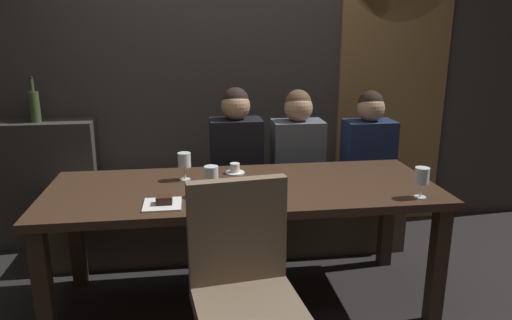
{
  "coord_description": "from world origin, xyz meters",
  "views": [
    {
      "loc": [
        -0.27,
        -2.54,
        1.61
      ],
      "look_at": [
        0.1,
        0.18,
        0.84
      ],
      "focal_mm": 33.28,
      "sensor_mm": 36.0,
      "label": 1
    }
  ],
  "objects_px": {
    "chair_near_side": "(244,280)",
    "diner_far_end": "(369,142)",
    "diner_redhead": "(236,145)",
    "diner_bearded": "(297,145)",
    "wine_bottle_pale_label": "(34,105)",
    "dessert_plate": "(163,203)",
    "espresso_cup": "(235,169)",
    "banquette_bench": "(234,221)",
    "wine_glass_end_right": "(211,176)",
    "wine_glass_center_front": "(422,176)",
    "wine_glass_far_left": "(184,161)",
    "dining_table": "(243,200)"
  },
  "relations": [
    {
      "from": "banquette_bench",
      "to": "wine_glass_end_right",
      "type": "bearing_deg",
      "value": -102.45
    },
    {
      "from": "diner_redhead",
      "to": "dessert_plate",
      "type": "height_order",
      "value": "diner_redhead"
    },
    {
      "from": "diner_bearded",
      "to": "dessert_plate",
      "type": "bearing_deg",
      "value": -134.07
    },
    {
      "from": "wine_bottle_pale_label",
      "to": "espresso_cup",
      "type": "relative_size",
      "value": 2.72
    },
    {
      "from": "dining_table",
      "to": "chair_near_side",
      "type": "distance_m",
      "value": 0.73
    },
    {
      "from": "wine_glass_center_front",
      "to": "espresso_cup",
      "type": "relative_size",
      "value": 1.37
    },
    {
      "from": "banquette_bench",
      "to": "espresso_cup",
      "type": "relative_size",
      "value": 20.83
    },
    {
      "from": "diner_bearded",
      "to": "dessert_plate",
      "type": "relative_size",
      "value": 3.92
    },
    {
      "from": "diner_redhead",
      "to": "diner_far_end",
      "type": "bearing_deg",
      "value": 2.8
    },
    {
      "from": "dining_table",
      "to": "dessert_plate",
      "type": "bearing_deg",
      "value": -150.01
    },
    {
      "from": "dining_table",
      "to": "wine_bottle_pale_label",
      "type": "relative_size",
      "value": 6.75
    },
    {
      "from": "banquette_bench",
      "to": "wine_bottle_pale_label",
      "type": "xyz_separation_m",
      "value": [
        -1.4,
        0.32,
        0.84
      ]
    },
    {
      "from": "chair_near_side",
      "to": "wine_glass_far_left",
      "type": "bearing_deg",
      "value": 105.81
    },
    {
      "from": "diner_redhead",
      "to": "wine_glass_far_left",
      "type": "xyz_separation_m",
      "value": [
        -0.35,
        -0.51,
        0.04
      ]
    },
    {
      "from": "diner_far_end",
      "to": "wine_glass_end_right",
      "type": "relative_size",
      "value": 4.41
    },
    {
      "from": "wine_glass_end_right",
      "to": "diner_bearded",
      "type": "bearing_deg",
      "value": 51.53
    },
    {
      "from": "diner_far_end",
      "to": "dessert_plate",
      "type": "bearing_deg",
      "value": -146.08
    },
    {
      "from": "diner_redhead",
      "to": "espresso_cup",
      "type": "height_order",
      "value": "diner_redhead"
    },
    {
      "from": "espresso_cup",
      "to": "dining_table",
      "type": "bearing_deg",
      "value": -84.3
    },
    {
      "from": "wine_glass_far_left",
      "to": "wine_glass_end_right",
      "type": "relative_size",
      "value": 1.0
    },
    {
      "from": "diner_bearded",
      "to": "dessert_plate",
      "type": "xyz_separation_m",
      "value": [
        -0.9,
        -0.93,
        -0.05
      ]
    },
    {
      "from": "espresso_cup",
      "to": "dessert_plate",
      "type": "xyz_separation_m",
      "value": [
        -0.41,
        -0.5,
        -0.01
      ]
    },
    {
      "from": "chair_near_side",
      "to": "diner_far_end",
      "type": "height_order",
      "value": "diner_far_end"
    },
    {
      "from": "wine_glass_end_right",
      "to": "diner_far_end",
      "type": "bearing_deg",
      "value": 35.73
    },
    {
      "from": "diner_redhead",
      "to": "espresso_cup",
      "type": "bearing_deg",
      "value": -96.52
    },
    {
      "from": "chair_near_side",
      "to": "diner_redhead",
      "type": "xyz_separation_m",
      "value": [
        0.1,
        1.39,
        0.25
      ]
    },
    {
      "from": "chair_near_side",
      "to": "diner_bearded",
      "type": "bearing_deg",
      "value": 68.8
    },
    {
      "from": "wine_glass_center_front",
      "to": "espresso_cup",
      "type": "bearing_deg",
      "value": 148.91
    },
    {
      "from": "chair_near_side",
      "to": "dessert_plate",
      "type": "height_order",
      "value": "chair_near_side"
    },
    {
      "from": "diner_redhead",
      "to": "wine_glass_end_right",
      "type": "bearing_deg",
      "value": -104.39
    },
    {
      "from": "diner_far_end",
      "to": "banquette_bench",
      "type": "bearing_deg",
      "value": -178.77
    },
    {
      "from": "dessert_plate",
      "to": "banquette_bench",
      "type": "bearing_deg",
      "value": 65.39
    },
    {
      "from": "wine_bottle_pale_label",
      "to": "dessert_plate",
      "type": "bearing_deg",
      "value": -52.98
    },
    {
      "from": "wine_glass_end_right",
      "to": "espresso_cup",
      "type": "relative_size",
      "value": 1.37
    },
    {
      "from": "wine_glass_far_left",
      "to": "dessert_plate",
      "type": "bearing_deg",
      "value": -104.4
    },
    {
      "from": "wine_glass_end_right",
      "to": "dining_table",
      "type": "bearing_deg",
      "value": 36.9
    },
    {
      "from": "wine_glass_end_right",
      "to": "dessert_plate",
      "type": "relative_size",
      "value": 0.86
    },
    {
      "from": "wine_glass_center_front",
      "to": "wine_glass_end_right",
      "type": "xyz_separation_m",
      "value": [
        -1.09,
        0.17,
        -0.0
      ]
    },
    {
      "from": "diner_bearded",
      "to": "banquette_bench",
      "type": "bearing_deg",
      "value": 177.24
    },
    {
      "from": "diner_redhead",
      "to": "wine_glass_end_right",
      "type": "height_order",
      "value": "diner_redhead"
    },
    {
      "from": "diner_bearded",
      "to": "wine_glass_end_right",
      "type": "height_order",
      "value": "diner_bearded"
    },
    {
      "from": "diner_redhead",
      "to": "wine_bottle_pale_label",
      "type": "relative_size",
      "value": 2.36
    },
    {
      "from": "wine_bottle_pale_label",
      "to": "diner_bearded",
      "type": "bearing_deg",
      "value": -10.53
    },
    {
      "from": "diner_redhead",
      "to": "wine_glass_far_left",
      "type": "bearing_deg",
      "value": -124.64
    },
    {
      "from": "chair_near_side",
      "to": "wine_glass_end_right",
      "type": "xyz_separation_m",
      "value": [
        -0.11,
        0.58,
        0.29
      ]
    },
    {
      "from": "dining_table",
      "to": "diner_far_end",
      "type": "distance_m",
      "value": 1.25
    },
    {
      "from": "diner_bearded",
      "to": "diner_far_end",
      "type": "xyz_separation_m",
      "value": [
        0.55,
        0.04,
        -0.01
      ]
    },
    {
      "from": "chair_near_side",
      "to": "wine_glass_center_front",
      "type": "xyz_separation_m",
      "value": [
        0.99,
        0.41,
        0.3
      ]
    },
    {
      "from": "diner_far_end",
      "to": "wine_glass_center_front",
      "type": "height_order",
      "value": "diner_far_end"
    },
    {
      "from": "chair_near_side",
      "to": "wine_glass_far_left",
      "type": "relative_size",
      "value": 5.98
    }
  ]
}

